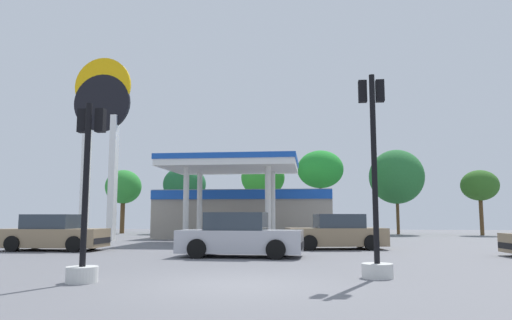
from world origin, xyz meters
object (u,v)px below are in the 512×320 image
Objects in this scene: traffic_signal_0 at (85,220)px; tree_0 at (123,187)px; tree_1 at (185,184)px; tree_3 at (320,170)px; car_0 at (54,234)px; car_3 at (240,237)px; traffic_signal_1 at (375,209)px; station_pole_sign at (101,124)px; car_2 at (336,233)px; tree_4 at (396,177)px; tree_2 at (263,178)px; tree_5 at (480,186)px.

tree_0 reaches higher than traffic_signal_0.
tree_1 is 12.33m from tree_3.
tree_1 reaches higher than car_0.
car_3 is at bearing 70.43° from traffic_signal_0.
car_3 is 7.08m from traffic_signal_1.
station_pole_sign reaches higher than traffic_signal_0.
tree_4 is at bearing 71.97° from car_2.
tree_1 is at bearing 168.66° from tree_2.
tree_4 is (20.37, 13.19, -2.42)m from station_pole_sign.
tree_0 reaches higher than traffic_signal_1.
tree_0 is at bearing 122.66° from traffic_signal_1.
tree_0 is at bearing 178.92° from tree_5.
car_2 is 1.02× the size of car_3.
tree_0 is (-3.55, 12.51, -3.18)m from station_pole_sign.
tree_2 is (-5.16, 17.41, 4.03)m from car_2.
tree_3 reaches higher than tree_5.
tree_0 is (-11.43, 30.02, 2.68)m from traffic_signal_0.
tree_4 reaches higher than car_2.
traffic_signal_1 is 0.91× the size of tree_0.
station_pole_sign is 1.62× the size of tree_4.
tree_1 is (-6.02, 30.71, 2.93)m from traffic_signal_0.
car_3 is 21.72m from tree_3.
tree_4 is at bearing 168.78° from tree_5.
car_0 is 0.80× the size of tree_0.
tree_5 is at bearing -2.90° from tree_1.
traffic_signal_0 is 0.65× the size of tree_2.
tree_1 is 24.84m from tree_5.
car_2 is 13.46m from traffic_signal_0.
station_pole_sign reaches higher than tree_5.
tree_1 reaches higher than tree_0.
tree_2 is (1.18, 29.26, 3.34)m from traffic_signal_0.
traffic_signal_0 is (6.15, -9.50, 0.69)m from car_0.
tree_3 is at bearing -13.13° from tree_2.
traffic_signal_0 is 33.32m from tree_4.
traffic_signal_0 is at bearing -166.82° from traffic_signal_1.
traffic_signal_0 is 31.43m from tree_1.
traffic_signal_0 is at bearing -118.16° from car_2.
station_pole_sign is 29.41m from tree_5.
tree_0 reaches higher than tree_5.
car_2 is at bearing -125.25° from tree_5.
tree_3 is (4.82, -1.12, 0.53)m from tree_2.
tree_4 is at bearing 21.60° from tree_3.
tree_3 is at bearing 77.95° from traffic_signal_0.
tree_5 is at bearing -11.22° from tree_4.
car_3 is 0.65× the size of tree_4.
tree_4 is at bearing 7.26° from tree_2.
tree_2 is (-5.61, 27.67, 3.07)m from traffic_signal_1.
car_2 is 0.93× the size of traffic_signal_1.
tree_3 is at bearing -158.40° from tree_4.
traffic_signal_0 is at bearing -92.32° from tree_2.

